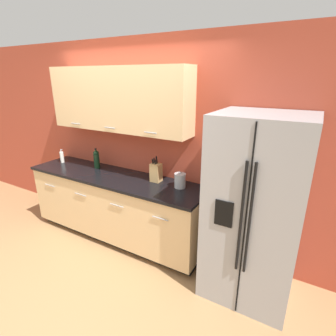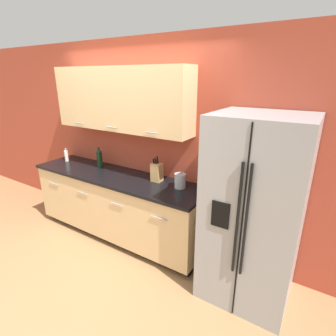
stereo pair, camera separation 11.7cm
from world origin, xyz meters
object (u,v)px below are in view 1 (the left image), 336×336
steel_canister (180,180)px  knife_block (156,172)px  refrigerator (255,210)px  wine_bottle (97,159)px  soap_dispenser (62,157)px

steel_canister → knife_block: bearing=175.8°
refrigerator → knife_block: refrigerator is taller
knife_block → steel_canister: bearing=-4.2°
refrigerator → knife_block: 1.26m
wine_bottle → soap_dispenser: 0.64m
refrigerator → wine_bottle: bearing=175.2°
refrigerator → soap_dispenser: bearing=177.9°
knife_block → wine_bottle: bearing=179.6°
refrigerator → soap_dispenser: size_ratio=8.91×
wine_bottle → soap_dispenser: size_ratio=1.38×
refrigerator → knife_block: size_ratio=5.77×
knife_block → steel_canister: size_ratio=1.71×
wine_bottle → steel_canister: size_ratio=1.53×
refrigerator → wine_bottle: (-2.23, 0.19, 0.12)m
refrigerator → steel_canister: bearing=170.1°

